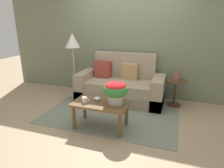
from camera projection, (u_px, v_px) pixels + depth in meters
ground_plane at (111, 114)px, 3.86m from camera, size 14.00×14.00×0.00m
wall_back at (128, 39)px, 4.57m from camera, size 6.40×0.12×2.69m
area_rug at (113, 111)px, 3.96m from camera, size 2.52×1.87×0.01m
couch at (121, 87)px, 4.47m from camera, size 1.92×0.86×1.06m
coffee_table at (100, 107)px, 3.27m from camera, size 0.92×0.53×0.46m
side_table at (176, 88)px, 4.13m from camera, size 0.44×0.44×0.58m
floor_lamp at (73, 45)px, 4.54m from camera, size 0.34×0.34×1.49m
potted_plant at (115, 90)px, 3.14m from camera, size 0.40×0.40×0.37m
coffee_mug at (85, 100)px, 3.23m from camera, size 0.13×0.08×0.10m
snack_bowl at (97, 99)px, 3.32m from camera, size 0.12×0.12×0.06m
table_vase at (176, 76)px, 4.03m from camera, size 0.10×0.10×0.20m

